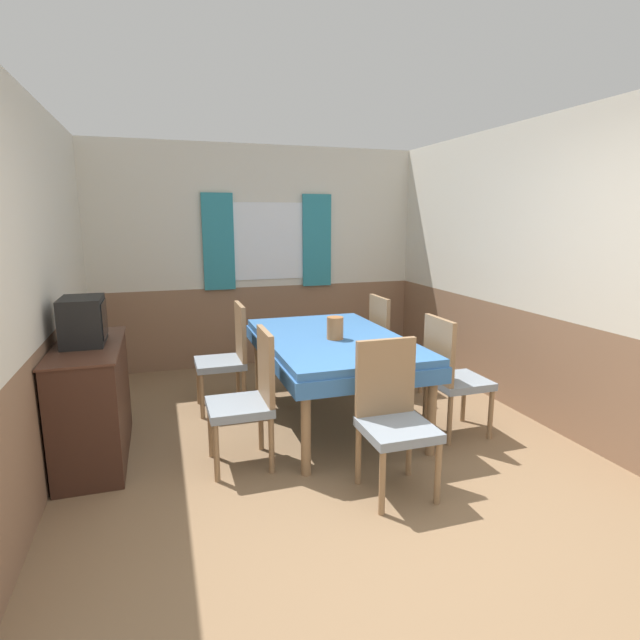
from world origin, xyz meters
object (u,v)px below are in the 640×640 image
object	(u,v)px
chair_head_near	(393,413)
sideboard	(93,400)
dining_table	(332,348)
chair_right_near	(451,373)
chair_left_far	(228,354)
tv	(83,321)
vase	(335,328)
chair_left_near	(249,395)
chair_right_far	(390,341)

from	to	relation	value
chair_head_near	sideboard	size ratio (longest dim) A/B	0.85
dining_table	chair_right_near	size ratio (longest dim) A/B	1.93
dining_table	chair_left_far	size ratio (longest dim) A/B	1.93
chair_left_far	tv	distance (m)	1.39
chair_head_near	vase	bearing A→B (deg)	-89.51
dining_table	tv	world-z (taller)	tv
chair_right_near	sideboard	bearing A→B (deg)	-99.59
sideboard	chair_left_near	bearing A→B (deg)	-23.10
tv	vase	world-z (taller)	tv
dining_table	sideboard	distance (m)	1.93
chair_left_near	vase	xyz separation A→B (m)	(0.82, 0.47, 0.33)
chair_left_far	chair_right_near	bearing A→B (deg)	-124.66
tv	chair_right_far	bearing A→B (deg)	13.55
chair_left_near	tv	distance (m)	1.31
sideboard	dining_table	bearing A→B (deg)	3.27
chair_right_near	chair_left_near	bearing A→B (deg)	-90.00
chair_left_far	chair_right_near	distance (m)	2.01
chair_left_near	tv	size ratio (longest dim) A/B	2.45
chair_left_far	chair_left_near	distance (m)	1.14
dining_table	chair_left_near	xyz separation A→B (m)	(-0.83, -0.57, -0.14)
chair_left_far	vase	size ratio (longest dim) A/B	5.27
chair_right_far	chair_left_near	bearing A→B (deg)	-55.34
chair_left_far	chair_left_near	bearing A→B (deg)	-180.00
chair_head_near	tv	world-z (taller)	tv
dining_table	chair_left_far	world-z (taller)	chair_left_far
chair_head_near	vase	xyz separation A→B (m)	(-0.01, 1.10, 0.33)
chair_right_far	chair_left_far	world-z (taller)	same
dining_table	chair_left_far	distance (m)	1.02
dining_table	chair_right_far	world-z (taller)	chair_right_far
dining_table	chair_right_far	xyz separation A→B (m)	(0.83, 0.57, -0.14)
chair_left_far	chair_right_near	size ratio (longest dim) A/B	1.00
chair_left_near	sideboard	world-z (taller)	chair_left_near
dining_table	tv	distance (m)	1.97
chair_right_near	vase	size ratio (longest dim) A/B	5.27
chair_head_near	sideboard	world-z (taller)	chair_head_near
chair_left_far	sideboard	xyz separation A→B (m)	(-1.09, -0.68, -0.08)
chair_left_near	tv	xyz separation A→B (m)	(-1.10, 0.48, 0.52)
dining_table	sideboard	bearing A→B (deg)	-176.73
chair_right_near	chair_left_far	bearing A→B (deg)	-124.66
chair_right_far	chair_left_far	distance (m)	1.66
vase	tv	bearing A→B (deg)	179.82
dining_table	tv	size ratio (longest dim) A/B	4.72
dining_table	chair_right_near	bearing A→B (deg)	-34.66
chair_left_far	tv	bearing A→B (deg)	121.12
vase	chair_left_far	bearing A→B (deg)	140.67
tv	vase	bearing A→B (deg)	-0.18
sideboard	vase	bearing A→B (deg)	0.34
chair_right_near	vase	xyz separation A→B (m)	(-0.84, 0.47, 0.33)
chair_right_near	dining_table	bearing A→B (deg)	-124.66
chair_left_far	tv	size ratio (longest dim) A/B	2.45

